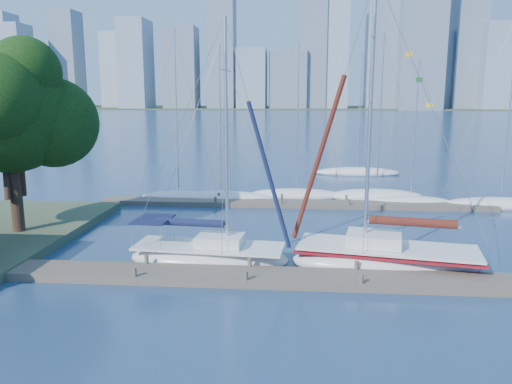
{
  "coord_description": "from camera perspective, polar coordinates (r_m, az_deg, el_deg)",
  "views": [
    {
      "loc": [
        2.18,
        -21.53,
        8.36
      ],
      "look_at": [
        0.04,
        4.0,
        3.39
      ],
      "focal_mm": 35.0,
      "sensor_mm": 36.0,
      "label": 1
    }
  ],
  "objects": [
    {
      "name": "sailboat_navy",
      "position": [
        25.33,
        -5.38,
        -5.99
      ],
      "size": [
        8.28,
        3.3,
        12.51
      ],
      "rotation": [
        0.0,
        0.0,
        -0.08
      ],
      "color": "silver",
      "rests_on": "ground"
    },
    {
      "name": "ground",
      "position": [
        23.2,
        -0.93,
        -10.14
      ],
      "size": [
        700.0,
        700.0,
        0.0
      ],
      "primitive_type": "plane",
      "color": "navy",
      "rests_on": "ground"
    },
    {
      "name": "far_shore",
      "position": [
        341.64,
        4.49,
        9.54
      ],
      "size": [
        800.0,
        100.0,
        1.5
      ],
      "primitive_type": "cube",
      "color": "#38472D",
      "rests_on": "ground"
    },
    {
      "name": "bg_boat_1",
      "position": [
        40.41,
        -4.0,
        -0.62
      ],
      "size": [
        8.85,
        5.63,
        12.54
      ],
      "rotation": [
        0.0,
        0.0,
        0.42
      ],
      "color": "silver",
      "rests_on": "ground"
    },
    {
      "name": "near_dock",
      "position": [
        23.13,
        -0.93,
        -9.68
      ],
      "size": [
        26.0,
        2.0,
        0.4
      ],
      "primitive_type": "cube",
      "color": "#4F433A",
      "rests_on": "ground"
    },
    {
      "name": "tree",
      "position": [
        31.67,
        -26.42,
        8.51
      ],
      "size": [
        9.15,
        8.31,
        11.54
      ],
      "color": "black",
      "rests_on": "ground"
    },
    {
      "name": "skyline",
      "position": [
        313.79,
        8.57,
        15.66
      ],
      "size": [
        503.69,
        51.31,
        112.05
      ],
      "color": "slate",
      "rests_on": "ground"
    },
    {
      "name": "bg_boat_5",
      "position": [
        42.08,
        26.17,
        -1.24
      ],
      "size": [
        8.57,
        2.61,
        14.93
      ],
      "rotation": [
        0.0,
        0.0,
        -0.04
      ],
      "color": "silver",
      "rests_on": "ground"
    },
    {
      "name": "bg_boat_0",
      "position": [
        41.13,
        -8.79,
        -0.49
      ],
      "size": [
        6.2,
        2.19,
        13.85
      ],
      "rotation": [
        0.0,
        0.0,
        0.02
      ],
      "color": "silver",
      "rests_on": "ground"
    },
    {
      "name": "bg_boat_7",
      "position": [
        54.65,
        11.53,
        2.24
      ],
      "size": [
        9.2,
        4.12,
        13.13
      ],
      "rotation": [
        0.0,
        0.0,
        0.2
      ],
      "color": "silver",
      "rests_on": "ground"
    },
    {
      "name": "bg_boat_4",
      "position": [
        40.63,
        17.26,
        -1.06
      ],
      "size": [
        6.72,
        2.75,
        11.31
      ],
      "rotation": [
        0.0,
        0.0,
        -0.12
      ],
      "color": "silver",
      "rests_on": "ground"
    },
    {
      "name": "bg_boat_3",
      "position": [
        41.94,
        13.6,
        -0.43
      ],
      "size": [
        8.02,
        3.93,
        13.51
      ],
      "rotation": [
        0.0,
        0.0,
        0.19
      ],
      "color": "silver",
      "rests_on": "ground"
    },
    {
      "name": "sailboat_maroon",
      "position": [
        25.42,
        14.7,
        -6.09
      ],
      "size": [
        9.68,
        4.66,
        14.39
      ],
      "rotation": [
        0.0,
        0.0,
        -0.18
      ],
      "color": "silver",
      "rests_on": "ground"
    },
    {
      "name": "far_dock",
      "position": [
        38.42,
        4.42,
        -1.35
      ],
      "size": [
        30.0,
        1.8,
        0.36
      ],
      "primitive_type": "cube",
      "color": "#4F433A",
      "rests_on": "ground"
    },
    {
      "name": "bg_boat_2",
      "position": [
        41.59,
        4.64,
        -0.29
      ],
      "size": [
        7.9,
        2.34,
        12.84
      ],
      "rotation": [
        0.0,
        0.0,
        -0.02
      ],
      "color": "silver",
      "rests_on": "ground"
    }
  ]
}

